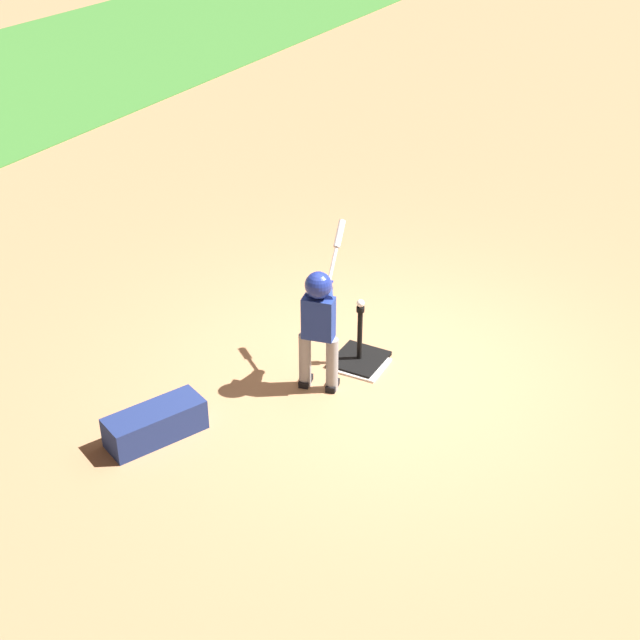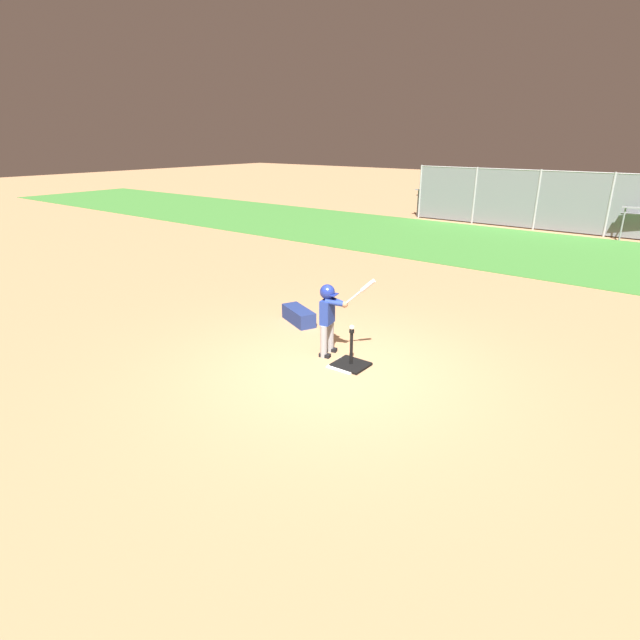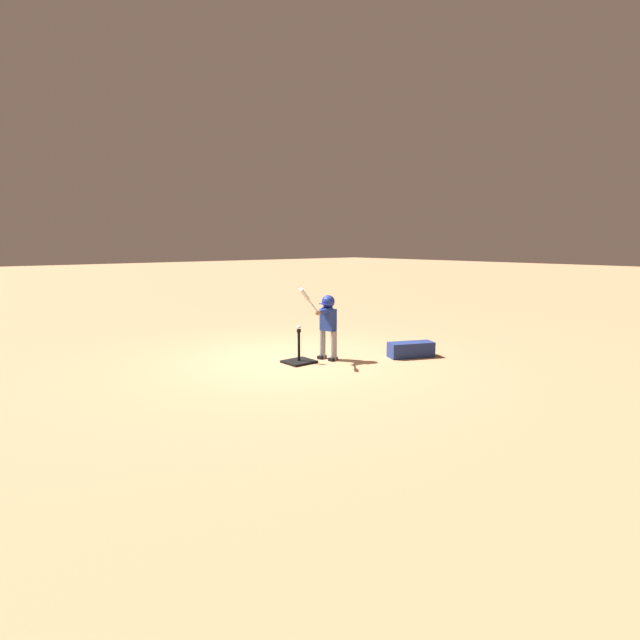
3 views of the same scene
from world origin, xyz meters
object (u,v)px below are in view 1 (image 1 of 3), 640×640
(batter_child, at_px, (319,314))
(baseball, at_px, (361,303))
(equipment_bag, at_px, (155,424))
(batting_tee, at_px, (359,356))

(batter_child, xyz_separation_m, baseball, (0.53, -0.14, -0.11))
(baseball, bearing_deg, equipment_bag, 152.31)
(batter_child, bearing_deg, baseball, -15.01)
(equipment_bag, bearing_deg, batting_tee, -3.45)
(batting_tee, distance_m, baseball, 0.57)
(batting_tee, bearing_deg, equipment_bag, 152.31)
(equipment_bag, bearing_deg, batter_child, -7.84)
(batting_tee, relative_size, equipment_bag, 0.72)
(batting_tee, xyz_separation_m, baseball, (-0.00, 0.00, 0.57))
(baseball, bearing_deg, batter_child, 164.99)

